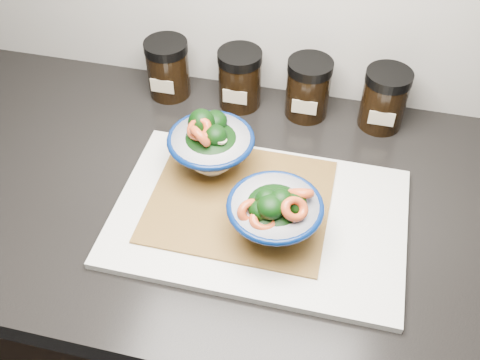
% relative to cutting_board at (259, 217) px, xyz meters
% --- Properties ---
extents(cabinet, '(3.43, 0.58, 0.86)m').
position_rel_cutting_board_xyz_m(cabinet, '(-0.11, 0.04, -0.48)').
color(cabinet, black).
rests_on(cabinet, ground).
extents(countertop, '(3.50, 0.60, 0.04)m').
position_rel_cutting_board_xyz_m(countertop, '(-0.11, 0.04, -0.03)').
color(countertop, black).
rests_on(countertop, cabinet).
extents(cutting_board, '(0.45, 0.30, 0.01)m').
position_rel_cutting_board_xyz_m(cutting_board, '(0.00, 0.00, 0.00)').
color(cutting_board, silver).
rests_on(cutting_board, countertop).
extents(bamboo_mat, '(0.28, 0.24, 0.00)m').
position_rel_cutting_board_xyz_m(bamboo_mat, '(-0.04, 0.02, 0.01)').
color(bamboo_mat, olive).
rests_on(bamboo_mat, cutting_board).
extents(bowl_left, '(0.14, 0.14, 0.11)m').
position_rel_cutting_board_xyz_m(bowl_left, '(-0.10, 0.08, 0.06)').
color(bowl_left, white).
rests_on(bowl_left, bamboo_mat).
extents(bowl_right, '(0.14, 0.14, 0.10)m').
position_rel_cutting_board_xyz_m(bowl_right, '(0.03, -0.03, 0.06)').
color(bowl_right, white).
rests_on(bowl_right, bamboo_mat).
extents(spice_jar_a, '(0.08, 0.08, 0.11)m').
position_rel_cutting_board_xyz_m(spice_jar_a, '(-0.24, 0.28, 0.05)').
color(spice_jar_a, black).
rests_on(spice_jar_a, countertop).
extents(spice_jar_b, '(0.08, 0.08, 0.11)m').
position_rel_cutting_board_xyz_m(spice_jar_b, '(-0.10, 0.28, 0.05)').
color(spice_jar_b, black).
rests_on(spice_jar_b, countertop).
extents(spice_jar_c, '(0.08, 0.08, 0.11)m').
position_rel_cutting_board_xyz_m(spice_jar_c, '(0.03, 0.28, 0.05)').
color(spice_jar_c, black).
rests_on(spice_jar_c, countertop).
extents(spice_jar_d, '(0.08, 0.08, 0.11)m').
position_rel_cutting_board_xyz_m(spice_jar_d, '(0.17, 0.28, 0.05)').
color(spice_jar_d, black).
rests_on(spice_jar_d, countertop).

